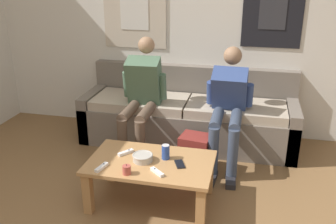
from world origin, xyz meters
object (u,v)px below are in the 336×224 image
person_seated_adult (141,94)px  pillar_candle (127,170)px  ceramic_bowl (143,157)px  game_controller_near_right (157,172)px  cell_phone (180,164)px  couch (188,117)px  game_controller_far_center (126,152)px  game_controller_near_left (102,167)px  drink_can_blue (166,152)px  backpack (195,155)px  person_seated_teen (228,103)px  coffee_table (151,168)px

person_seated_adult → pillar_candle: size_ratio=14.51×
pillar_candle → ceramic_bowl: bearing=74.8°
game_controller_near_right → cell_phone: 0.22m
couch → game_controller_far_center: couch is taller
game_controller_near_left → cell_phone: (0.59, 0.20, -0.01)m
couch → game_controller_near_right: (0.01, -1.44, 0.12)m
game_controller_far_center → person_seated_adult: bearing=97.0°
ceramic_bowl → game_controller_near_right: 0.23m
drink_can_blue → cell_phone: drink_can_blue is taller
backpack → ceramic_bowl: size_ratio=2.23×
couch → person_seated_teen: (0.46, -0.36, 0.33)m
person_seated_adult → drink_can_blue: (0.45, -0.81, -0.20)m
game_controller_far_center → game_controller_near_right: bearing=-36.7°
coffee_table → person_seated_teen: 1.10m
game_controller_near_right → game_controller_far_center: (-0.34, 0.25, 0.00)m
couch → person_seated_adult: (-0.43, -0.38, 0.36)m
drink_can_blue → game_controller_far_center: (-0.35, 0.01, -0.05)m
person_seated_adult → ceramic_bowl: (0.27, -0.89, -0.22)m
ceramic_bowl → cell_phone: 0.31m
ceramic_bowl → game_controller_far_center: size_ratio=1.26×
game_controller_near_right → pillar_candle: bearing=-165.4°
backpack → pillar_candle: pillar_candle is taller
coffee_table → game_controller_far_center: size_ratio=7.59×
couch → game_controller_near_right: size_ratio=17.91×
drink_can_blue → cell_phone: 0.16m
coffee_table → person_seated_adult: bearing=110.9°
ceramic_bowl → game_controller_near_left: size_ratio=1.14×
cell_phone → couch: bearing=96.8°
coffee_table → pillar_candle: (-0.12, -0.24, 0.10)m
game_controller_near_right → person_seated_adult: bearing=112.5°
person_seated_adult → backpack: bearing=-26.2°
person_seated_teen → ceramic_bowl: 1.12m
couch → game_controller_near_right: bearing=-89.6°
person_seated_teen → backpack: size_ratio=2.98×
backpack → drink_can_blue: size_ratio=3.04×
ceramic_bowl → game_controller_near_right: ceramic_bowl is taller
ceramic_bowl → pillar_candle: (-0.06, -0.22, 0.00)m
ceramic_bowl → person_seated_teen: bearing=56.3°
cell_phone → coffee_table: bearing=178.9°
game_controller_near_left → drink_can_blue: bearing=30.9°
couch → person_seated_adult: person_seated_adult is taller
pillar_candle → game_controller_near_left: 0.22m
game_controller_near_right → cell_phone: size_ratio=0.87×
game_controller_near_right → person_seated_teen: bearing=67.5°
couch → person_seated_teen: bearing=-38.4°
game_controller_near_left → person_seated_adult: bearing=89.7°
backpack → pillar_candle: size_ratio=4.56×
person_seated_adult → person_seated_teen: person_seated_adult is taller
coffee_table → game_controller_far_center: (-0.24, 0.08, 0.08)m
couch → game_controller_far_center: 1.24m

